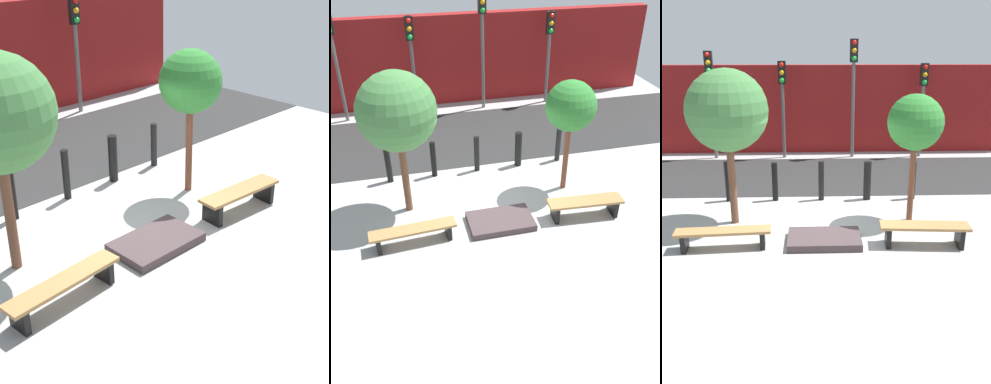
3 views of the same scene
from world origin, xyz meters
TOP-DOWN VIEW (x-y plane):
  - ground_plane at (0.00, 0.00)m, footprint 18.00×18.00m
  - road_strip at (0.00, 4.34)m, footprint 18.00×4.09m
  - building_facade at (0.00, 7.69)m, footprint 16.20×0.50m
  - bench_left at (-2.08, -0.81)m, footprint 1.97×0.52m
  - bench_right at (2.08, -0.81)m, footprint 1.88×0.59m
  - planter_bed at (0.00, -0.61)m, footprint 1.55×0.98m
  - tree_behind_left_bench at (-2.08, 0.56)m, footprint 1.81×1.81m
  - tree_behind_right_bench at (2.08, 0.56)m, footprint 1.26×1.26m
  - bollard_far_left at (-2.48, 2.05)m, footprint 0.16×0.16m
  - bollard_left at (-1.24, 2.05)m, footprint 0.15×0.15m
  - bollard_center at (0.00, 2.05)m, footprint 0.15×0.15m
  - bollard_right at (1.24, 2.05)m, footprint 0.20×0.20m
  - bollard_far_right at (2.48, 2.05)m, footprint 0.15×0.15m
  - traffic_light_west at (-3.79, 6.67)m, footprint 0.28×0.27m
  - traffic_light_mid_west at (-1.26, 6.67)m, footprint 0.28×0.27m
  - traffic_light_mid_east at (1.26, 6.67)m, footprint 0.28×0.27m
  - traffic_light_east at (3.79, 6.67)m, footprint 0.28×0.27m

SIDE VIEW (x-z plane):
  - ground_plane at x=0.00m, z-range 0.00..0.00m
  - road_strip at x=0.00m, z-range 0.00..0.01m
  - planter_bed at x=0.00m, z-range 0.00..0.16m
  - bench_left at x=-2.08m, z-range 0.10..0.52m
  - bench_right at x=2.08m, z-range 0.11..0.58m
  - bollard_far_right at x=2.48m, z-range 0.00..1.03m
  - bollard_left at x=-1.24m, z-range 0.00..1.05m
  - bollard_right at x=1.24m, z-range 0.00..1.05m
  - bollard_center at x=0.00m, z-range 0.00..1.07m
  - bollard_far_left at x=-2.48m, z-range 0.00..1.10m
  - building_facade at x=0.00m, z-range 0.00..3.27m
  - tree_behind_right_bench at x=2.08m, z-range 0.84..3.83m
  - traffic_light_east at x=3.79m, z-range 0.65..4.02m
  - traffic_light_mid_west at x=-1.26m, z-range 0.67..4.12m
  - traffic_light_west at x=-3.79m, z-range 0.72..4.51m
  - tree_behind_left_bench at x=-2.08m, z-range 0.85..4.40m
  - traffic_light_mid_east at x=1.26m, z-range 0.77..4.95m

